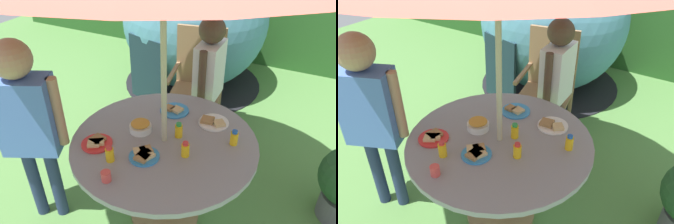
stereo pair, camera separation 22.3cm
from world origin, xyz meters
TOP-DOWN VIEW (x-y plane):
  - ground_plane at (0.00, 0.00)m, footprint 10.00×10.00m
  - hedge_backdrop at (0.00, 3.41)m, footprint 9.00×0.70m
  - garden_table at (0.00, 0.00)m, footprint 1.23×1.23m
  - wooden_chair at (-0.24, 1.19)m, footprint 0.57×0.58m
  - dome_tent at (-0.68, 2.14)m, footprint 2.17×2.17m
  - child_in_white_shirt at (-0.03, 0.91)m, footprint 0.22×0.44m
  - child_in_blue_shirt at (-0.80, -0.37)m, footprint 0.44×0.34m
  - snack_bowl at (-0.19, 0.02)m, footprint 0.15×0.15m
  - plate_near_right at (-0.04, -0.21)m, footprint 0.19×0.19m
  - plate_back_edge at (-0.37, -0.24)m, footprint 0.20×0.20m
  - plate_center_back at (-0.09, 0.34)m, footprint 0.21×0.21m
  - plate_far_left at (0.23, 0.32)m, footprint 0.21×0.21m
  - juice_bottle_near_left at (0.42, 0.16)m, footprint 0.05×0.05m
  - juice_bottle_far_right at (-0.20, -0.33)m, footprint 0.05×0.05m
  - juice_bottle_center_front at (0.19, -0.08)m, footprint 0.05×0.05m
  - juice_bottle_mid_left at (0.07, 0.08)m, footprint 0.05×0.05m
  - cup_near at (-0.12, -0.48)m, footprint 0.06×0.06m

SIDE VIEW (x-z plane):
  - ground_plane at x=0.00m, z-range -0.02..0.00m
  - garden_table at x=0.00m, z-range 0.20..0.93m
  - wooden_chair at x=-0.24m, z-range 0.05..1.11m
  - plate_center_back at x=-0.09m, z-range 0.72..0.76m
  - plate_far_left at x=0.23m, z-range 0.72..0.76m
  - plate_back_edge at x=-0.37m, z-range 0.73..0.76m
  - plate_near_right at x=-0.04m, z-range 0.73..0.76m
  - cup_near at x=-0.12m, z-range 0.73..0.79m
  - snack_bowl at x=-0.19m, z-range 0.73..0.81m
  - juice_bottle_center_front at x=0.19m, z-range 0.73..0.83m
  - juice_bottle_near_left at x=0.42m, z-range 0.73..0.83m
  - juice_bottle_mid_left at x=0.07m, z-range 0.73..0.83m
  - juice_bottle_far_right at x=-0.20m, z-range 0.73..0.83m
  - child_in_white_shirt at x=-0.03m, z-range 0.18..1.48m
  - dome_tent at x=-0.68m, z-range -0.01..1.67m
  - hedge_backdrop at x=0.00m, z-range 0.00..1.79m
  - child_in_blue_shirt at x=-0.80m, z-range 0.20..1.62m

